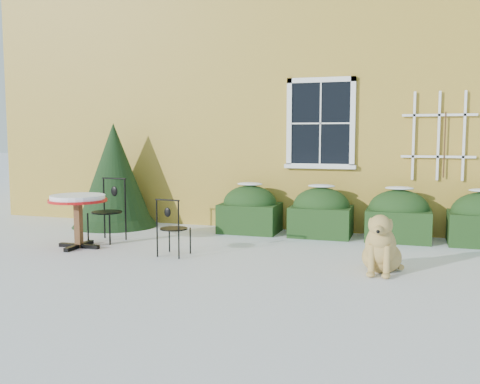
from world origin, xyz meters
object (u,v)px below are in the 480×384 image
(patio_chair_far, at_px, (108,210))
(dog, at_px, (381,249))
(evergreen_shrub, at_px, (115,185))
(patio_chair_near, at_px, (173,227))
(bistro_table, at_px, (78,204))

(patio_chair_far, bearing_deg, dog, -5.01)
(patio_chair_far, xyz_separation_m, dog, (4.45, -0.84, -0.20))
(evergreen_shrub, height_order, patio_chair_near, evergreen_shrub)
(patio_chair_near, xyz_separation_m, dog, (2.95, -0.12, -0.10))
(patio_chair_far, height_order, dog, patio_chair_far)
(evergreen_shrub, distance_m, patio_chair_far, 1.54)
(patio_chair_far, bearing_deg, evergreen_shrub, 122.37)
(evergreen_shrub, relative_size, patio_chair_far, 1.91)
(bistro_table, distance_m, patio_chair_far, 0.68)
(bistro_table, relative_size, dog, 1.01)
(patio_chair_near, bearing_deg, dog, -177.96)
(bistro_table, relative_size, patio_chair_far, 0.86)
(patio_chair_far, bearing_deg, bistro_table, -97.29)
(bistro_table, xyz_separation_m, patio_chair_far, (0.15, 0.64, -0.17))
(patio_chair_near, bearing_deg, evergreen_shrub, -39.21)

